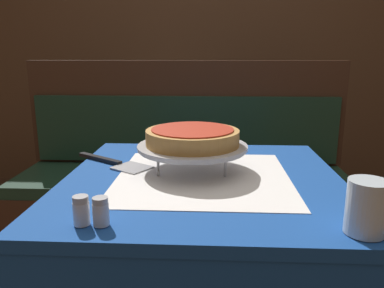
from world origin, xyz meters
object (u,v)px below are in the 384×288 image
at_px(booth_bench, 183,202).
at_px(condiment_caddy, 169,96).
at_px(pizza_server, 114,162).
at_px(water_glass_near, 367,207).
at_px(salt_shaker, 81,211).
at_px(dining_table_rear, 167,117).
at_px(pepper_shaker, 101,212).
at_px(pizza_pan_stand, 193,148).
at_px(deep_dish_pizza, 193,137).
at_px(dining_table_front, 203,209).

height_order(booth_bench, condiment_caddy, booth_bench).
xyz_separation_m(pizza_server, water_glass_near, (0.63, -0.45, 0.05)).
height_order(salt_shaker, condiment_caddy, condiment_caddy).
distance_m(dining_table_rear, pepper_shaker, 1.99).
relative_size(dining_table_rear, pizza_pan_stand, 2.26).
bearing_deg(condiment_caddy, salt_shaker, -88.91).
bearing_deg(salt_shaker, deep_dish_pizza, 61.31).
height_order(pizza_pan_stand, pepper_shaker, pizza_pan_stand).
xyz_separation_m(pizza_pan_stand, condiment_caddy, (-0.25, 1.62, -0.02)).
bearing_deg(pizza_pan_stand, booth_bench, 96.47).
distance_m(pizza_server, water_glass_near, 0.78).
height_order(dining_table_rear, booth_bench, booth_bench).
relative_size(pizza_pan_stand, salt_shaker, 5.31).
bearing_deg(condiment_caddy, pizza_server, -90.31).
bearing_deg(salt_shaker, pepper_shaker, 0.00).
relative_size(pizza_server, condiment_caddy, 1.68).
bearing_deg(pepper_shaker, dining_table_rear, 92.70).
distance_m(dining_table_front, booth_bench, 0.91).
xyz_separation_m(dining_table_rear, pizza_server, (0.01, -1.53, 0.11)).
bearing_deg(booth_bench, pizza_server, -103.29).
xyz_separation_m(booth_bench, pepper_shaker, (-0.08, -1.18, 0.46)).
relative_size(dining_table_front, dining_table_rear, 1.06).
bearing_deg(water_glass_near, pizza_pan_stand, 132.49).
relative_size(dining_table_rear, pizza_server, 2.67).
relative_size(pizza_pan_stand, condiment_caddy, 1.98).
bearing_deg(pizza_server, water_glass_near, -35.92).
relative_size(dining_table_front, pizza_server, 2.83).
xyz_separation_m(salt_shaker, condiment_caddy, (-0.04, 2.01, 0.02)).
bearing_deg(dining_table_front, pizza_pan_stand, 119.55).
xyz_separation_m(pizza_pan_stand, pepper_shaker, (-0.17, -0.39, -0.04)).
bearing_deg(salt_shaker, pizza_server, 95.96).
distance_m(deep_dish_pizza, condiment_caddy, 1.64).
height_order(deep_dish_pizza, salt_shaker, deep_dish_pizza).
distance_m(dining_table_front, salt_shaker, 0.44).
height_order(pizza_server, condiment_caddy, condiment_caddy).
bearing_deg(pepper_shaker, pizza_pan_stand, 66.19).
distance_m(salt_shaker, condiment_caddy, 2.01).
height_order(deep_dish_pizza, condiment_caddy, condiment_caddy).
relative_size(booth_bench, deep_dish_pizza, 6.17).
relative_size(water_glass_near, condiment_caddy, 0.65).
xyz_separation_m(deep_dish_pizza, salt_shaker, (-0.21, -0.39, -0.07)).
relative_size(dining_table_rear, condiment_caddy, 4.48).
height_order(pizza_pan_stand, water_glass_near, water_glass_near).
xyz_separation_m(dining_table_rear, pepper_shaker, (0.09, -1.98, 0.13)).
height_order(pizza_server, pepper_shaker, pepper_shaker).
height_order(water_glass_near, condiment_caddy, condiment_caddy).
distance_m(dining_table_front, pepper_shaker, 0.41).
bearing_deg(dining_table_rear, water_glass_near, -72.35).
bearing_deg(booth_bench, salt_shaker, -96.10).
height_order(deep_dish_pizza, pizza_server, deep_dish_pizza).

